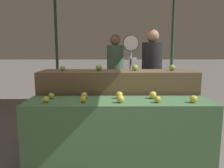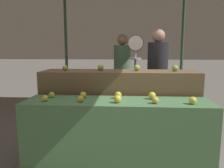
# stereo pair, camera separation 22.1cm
# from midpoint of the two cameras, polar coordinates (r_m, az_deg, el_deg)

# --- Properties ---
(ground_plane) EXTENTS (60.00, 60.00, 0.00)m
(ground_plane) POSITION_cam_midpoint_polar(r_m,az_deg,el_deg) (2.88, -0.53, -20.37)
(ground_plane) COLOR slate
(display_counter_front) EXTENTS (2.20, 0.55, 0.82)m
(display_counter_front) POSITION_cam_midpoint_polar(r_m,az_deg,el_deg) (2.70, -0.54, -12.80)
(display_counter_front) COLOR #4C7A4C
(display_counter_front) RESTS_ON ground_plane
(display_counter_back) EXTENTS (2.20, 0.55, 1.11)m
(display_counter_back) POSITION_cam_midpoint_polar(r_m,az_deg,el_deg) (3.22, -0.53, -6.41)
(display_counter_back) COLOR brown
(display_counter_back) RESTS_ON ground_plane
(apple_front_0) EXTENTS (0.07, 0.07, 0.07)m
(apple_front_0) POSITION_cam_midpoint_polar(r_m,az_deg,el_deg) (2.61, -19.22, -3.87)
(apple_front_0) COLOR yellow
(apple_front_0) RESTS_ON display_counter_front
(apple_front_1) EXTENTS (0.07, 0.07, 0.07)m
(apple_front_1) POSITION_cam_midpoint_polar(r_m,az_deg,el_deg) (2.51, -10.08, -4.00)
(apple_front_1) COLOR gold
(apple_front_1) RESTS_ON display_counter_front
(apple_front_2) EXTENTS (0.09, 0.09, 0.09)m
(apple_front_2) POSITION_cam_midpoint_polar(r_m,az_deg,el_deg) (2.46, -0.34, -3.96)
(apple_front_2) COLOR yellow
(apple_front_2) RESTS_ON display_counter_front
(apple_front_3) EXTENTS (0.08, 0.08, 0.08)m
(apple_front_3) POSITION_cam_midpoint_polar(r_m,az_deg,el_deg) (2.49, 9.31, -4.00)
(apple_front_3) COLOR gold
(apple_front_3) RESTS_ON display_counter_front
(apple_front_4) EXTENTS (0.09, 0.09, 0.09)m
(apple_front_4) POSITION_cam_midpoint_polar(r_m,az_deg,el_deg) (2.59, 18.26, -3.77)
(apple_front_4) COLOR yellow
(apple_front_4) RESTS_ON display_counter_front
(apple_front_5) EXTENTS (0.07, 0.07, 0.07)m
(apple_front_5) POSITION_cam_midpoint_polar(r_m,az_deg,el_deg) (2.79, -17.75, -2.99)
(apple_front_5) COLOR gold
(apple_front_5) RESTS_ON display_counter_front
(apple_front_6) EXTENTS (0.08, 0.08, 0.08)m
(apple_front_6) POSITION_cam_midpoint_polar(r_m,az_deg,el_deg) (2.70, -9.64, -2.99)
(apple_front_6) COLOR yellow
(apple_front_6) RESTS_ON display_counter_front
(apple_front_7) EXTENTS (0.09, 0.09, 0.09)m
(apple_front_7) POSITION_cam_midpoint_polar(r_m,az_deg,el_deg) (2.68, -0.43, -2.90)
(apple_front_7) COLOR gold
(apple_front_7) RESTS_ON display_counter_front
(apple_front_8) EXTENTS (0.09, 0.09, 0.09)m
(apple_front_8) POSITION_cam_midpoint_polar(r_m,az_deg,el_deg) (2.70, 8.34, -2.86)
(apple_front_8) COLOR yellow
(apple_front_8) RESTS_ON display_counter_front
(apple_back_0) EXTENTS (0.08, 0.08, 0.08)m
(apple_back_0) POSITION_cam_midpoint_polar(r_m,az_deg,el_deg) (3.21, -14.72, 4.02)
(apple_back_0) COLOR #8EB247
(apple_back_0) RESTS_ON display_counter_back
(apple_back_1) EXTENTS (0.09, 0.09, 0.09)m
(apple_back_1) POSITION_cam_midpoint_polar(r_m,az_deg,el_deg) (3.14, -5.48, 4.27)
(apple_back_1) COLOR #84AD3D
(apple_back_1) RESTS_ON display_counter_back
(apple_back_2) EXTENTS (0.09, 0.09, 0.09)m
(apple_back_2) POSITION_cam_midpoint_polar(r_m,az_deg,el_deg) (3.13, 4.06, 4.28)
(apple_back_2) COLOR #8EB247
(apple_back_2) RESTS_ON display_counter_back
(apple_back_3) EXTENTS (0.09, 0.09, 0.09)m
(apple_back_3) POSITION_cam_midpoint_polar(r_m,az_deg,el_deg) (3.20, 13.58, 4.14)
(apple_back_3) COLOR #84AD3D
(apple_back_3) RESTS_ON display_counter_back
(produce_scale) EXTENTS (0.27, 0.20, 1.66)m
(produce_scale) POSITION_cam_midpoint_polar(r_m,az_deg,el_deg) (3.83, 3.24, 5.81)
(produce_scale) COLOR #99999E
(produce_scale) RESTS_ON ground_plane
(person_vendor_at_scale) EXTENTS (0.37, 0.37, 1.77)m
(person_vendor_at_scale) POSITION_cam_midpoint_polar(r_m,az_deg,el_deg) (4.11, 8.81, 3.48)
(person_vendor_at_scale) COLOR #2D2D38
(person_vendor_at_scale) RESTS_ON ground_plane
(person_customer_left) EXTENTS (0.48, 0.48, 1.73)m
(person_customer_left) POSITION_cam_midpoint_polar(r_m,az_deg,el_deg) (4.72, -0.54, 3.98)
(person_customer_left) COLOR #2D2D38
(person_customer_left) RESTS_ON ground_plane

